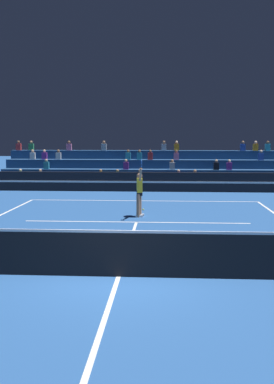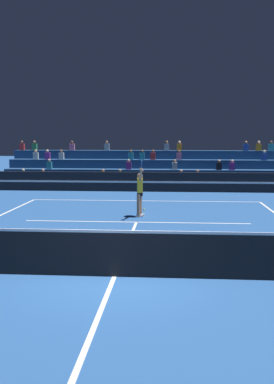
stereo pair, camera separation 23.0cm
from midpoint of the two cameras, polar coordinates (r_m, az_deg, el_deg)
ground_plane at (r=10.23m, az=-3.02°, el=-10.69°), size 120.00×120.00×0.00m
court_lines at (r=10.23m, az=-3.02°, el=-10.67°), size 11.10×23.90×0.01m
tennis_net at (r=10.08m, az=-3.04°, el=-7.74°), size 12.00×0.10×1.10m
sponsor_banner_wall at (r=25.48m, az=0.96°, el=1.30°), size 18.00×0.26×1.10m
bleacher_stand at (r=28.61m, az=1.25°, el=2.51°), size 18.17×3.80×2.83m
tennis_player at (r=17.37m, az=-0.07°, el=0.02°), size 0.32×1.27×2.36m
tennis_ball at (r=19.05m, az=0.45°, el=-2.23°), size 0.07×0.07×0.07m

